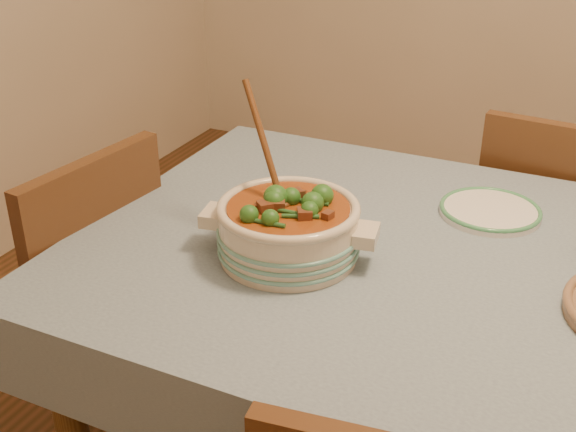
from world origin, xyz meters
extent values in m
cube|color=brown|center=(0.00, 0.00, 0.72)|extent=(1.60, 1.00, 0.05)
cube|color=#839AAA|center=(0.00, 0.00, 0.75)|extent=(1.68, 1.08, 0.01)
cylinder|color=brown|center=(-0.73, 0.43, 0.35)|extent=(0.07, 0.07, 0.70)
cylinder|color=beige|center=(-0.36, -0.11, 0.81)|extent=(0.33, 0.33, 0.11)
torus|color=beige|center=(-0.36, -0.11, 0.87)|extent=(0.29, 0.29, 0.02)
cube|color=beige|center=(-0.20, -0.09, 0.83)|extent=(0.06, 0.08, 0.03)
cube|color=beige|center=(-0.52, -0.14, 0.83)|extent=(0.06, 0.08, 0.03)
cylinder|color=#974915|center=(-0.36, -0.11, 0.86)|extent=(0.25, 0.25, 0.02)
cylinder|color=white|center=(-0.02, 0.26, 0.76)|extent=(0.27, 0.27, 0.02)
torus|color=#449661|center=(-0.02, 0.26, 0.77)|extent=(0.23, 0.23, 0.01)
cube|color=#523319|center=(0.11, 0.77, 0.44)|extent=(0.45, 0.45, 0.04)
cube|color=#523319|center=(0.10, 0.59, 0.67)|extent=(0.42, 0.08, 0.44)
cylinder|color=#523319|center=(-0.04, 0.97, 0.22)|extent=(0.04, 0.04, 0.44)
cylinder|color=#523319|center=(-0.08, 0.61, 0.22)|extent=(0.04, 0.04, 0.44)
cube|color=#523319|center=(-1.03, -0.12, 0.45)|extent=(0.46, 0.46, 0.04)
cube|color=#523319|center=(-0.85, -0.14, 0.67)|extent=(0.09, 0.42, 0.45)
cylinder|color=#523319|center=(-1.19, 0.08, 0.22)|extent=(0.04, 0.04, 0.45)
cylinder|color=#523319|center=(-0.84, 0.04, 0.22)|extent=(0.04, 0.04, 0.45)
camera|label=1|loc=(0.19, -1.29, 1.52)|focal=45.00mm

